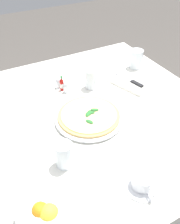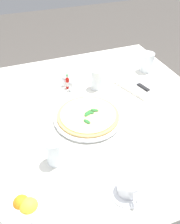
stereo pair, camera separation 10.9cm
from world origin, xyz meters
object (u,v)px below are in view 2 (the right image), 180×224
pizza_plate (88,117)px  dinner_knife (137,83)px  pizza (88,115)px  pepper_shaker (71,86)px  water_glass_far_left (147,63)px  coffee_cup_left_edge (129,187)px  water_glass_right_edge (97,80)px  citrus_bowl (23,206)px  salt_shaker (64,82)px  water_glass_near_left (55,153)px  napkin_folded (137,85)px  hot_sauce_bottle (68,82)px

pizza_plate → dinner_knife: dinner_knife is taller
pizza → pepper_shaker: (0.24, 0.00, 0.00)m
water_glass_far_left → pepper_shaker: size_ratio=1.92×
pizza → pepper_shaker: pepper_shaker is taller
coffee_cup_left_edge → dinner_knife: (0.54, -0.33, -0.00)m
pizza_plate → water_glass_right_edge: size_ratio=2.88×
water_glass_far_left → pepper_shaker: 0.47m
citrus_bowl → salt_shaker: (0.63, -0.31, -0.00)m
dinner_knife → pepper_shaker: pepper_shaker is taller
pizza → water_glass_near_left: 0.26m
napkin_folded → salt_shaker: bearing=48.4°
pepper_shaker → water_glass_far_left: bearing=-84.6°
water_glass_far_left → water_glass_right_edge: (-0.07, 0.33, 0.00)m
water_glass_far_left → napkin_folded: (-0.14, 0.14, -0.04)m
salt_shaker → water_glass_near_left: bearing=160.2°
citrus_bowl → salt_shaker: size_ratio=2.67×
water_glass_near_left → water_glass_far_left: bearing=-54.8°
water_glass_far_left → dinner_knife: water_glass_far_left is taller
hot_sauce_bottle → salt_shaker: (0.03, 0.01, -0.01)m
coffee_cup_left_edge → pepper_shaker: 0.63m
pizza → coffee_cup_left_edge: size_ratio=2.08×
pizza → water_glass_far_left: 0.55m
pizza_plate → water_glass_right_edge: bearing=-30.7°
water_glass_near_left → pizza_plate: bearing=-47.6°
napkin_folded → citrus_bowl: 0.82m
water_glass_far_left → hot_sauce_bottle: 0.48m
pizza_plate → pizza: pizza is taller
pizza → coffee_cup_left_edge: (-0.39, 0.00, 0.00)m
napkin_folded → dinner_knife: bearing=-5.0°
pizza_plate → pepper_shaker: 0.24m
hot_sauce_bottle → pepper_shaker: 0.03m
pizza → salt_shaker: bearing=4.4°
pizza → dinner_knife: size_ratio=1.42×
water_glass_right_edge → salt_shaker: bearing=63.6°
hot_sauce_bottle → water_glass_near_left: bearing=158.0°
napkin_folded → pepper_shaker: (0.09, 0.33, 0.02)m
pizza → salt_shaker: 0.30m
hot_sauce_bottle → pepper_shaker: size_ratio=1.48×
dinner_knife → citrus_bowl: size_ratio=1.29×
pizza_plate → citrus_bowl: bearing=134.9°
pizza → citrus_bowl: size_ratio=1.84×
dinner_knife → salt_shaker: (0.15, 0.35, 0.00)m
coffee_cup_left_edge → salt_shaker: (0.69, 0.02, -0.00)m
napkin_folded → salt_shaker: (0.15, 0.35, 0.02)m
citrus_bowl → pizza: bearing=-45.1°
dinner_knife → water_glass_right_edge: bearing=57.1°
salt_shaker → dinner_knife: bearing=-112.4°
dinner_knife → napkin_folded: bearing=-180.0°
pizza_plate → water_glass_right_edge: (0.22, -0.13, 0.04)m
hot_sauce_bottle → pepper_shaker: hot_sauce_bottle is taller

